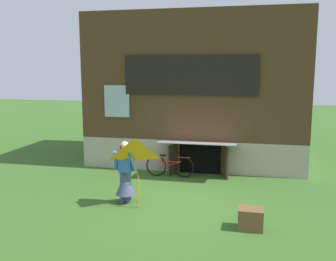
% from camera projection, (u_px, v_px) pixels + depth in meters
% --- Properties ---
extents(ground_plane, '(60.00, 60.00, 0.00)m').
position_uv_depth(ground_plane, '(172.00, 202.00, 10.03)').
color(ground_plane, '#386023').
extents(log_house, '(7.77, 5.77, 5.47)m').
position_uv_depth(log_house, '(199.00, 89.00, 14.72)').
color(log_house, '#ADA393').
rests_on(log_house, ground_plane).
extents(person, '(0.61, 0.53, 1.66)m').
position_uv_depth(person, '(125.00, 177.00, 9.90)').
color(person, '#474C75').
rests_on(person, ground_plane).
extents(kite, '(1.14, 1.02, 1.78)m').
position_uv_depth(kite, '(135.00, 156.00, 9.19)').
color(kite, orange).
rests_on(kite, ground_plane).
extents(bicycle_red, '(1.61, 0.08, 0.73)m').
position_uv_depth(bicycle_red, '(170.00, 166.00, 12.35)').
color(bicycle_red, black).
rests_on(bicycle_red, ground_plane).
extents(wooden_crate, '(0.54, 0.46, 0.47)m').
position_uv_depth(wooden_crate, '(251.00, 219.00, 8.33)').
color(wooden_crate, brown).
rests_on(wooden_crate, ground_plane).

